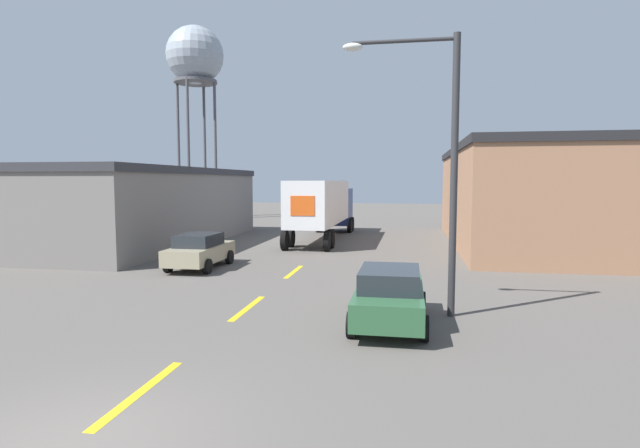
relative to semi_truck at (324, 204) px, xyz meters
The scene contains 9 objects.
ground_plane 25.90m from the semi_truck, 88.32° to the right, with size 160.00×160.00×0.00m, color #56514C.
road_centerline 18.08m from the semi_truck, 87.58° to the right, with size 0.20×15.11×0.01m.
warehouse_left 12.51m from the semi_truck, 161.94° to the right, with size 10.91×18.73×4.58m.
warehouse_right 14.61m from the semi_truck, ahead, with size 13.23×18.82×5.78m.
semi_truck is the anchor object (origin of this frame).
parked_car_left_far 12.29m from the semi_truck, 106.56° to the right, with size 1.94×4.11×1.51m.
parked_car_right_near 19.63m from the semi_truck, 75.24° to the right, with size 1.94×4.11×1.51m.
water_tower 26.40m from the semi_truck, 134.51° to the left, with size 5.68×5.68×19.18m.
street_lamp 18.97m from the semi_truck, 70.63° to the right, with size 3.20×0.32×7.75m.
Camera 1 is at (4.69, -6.14, 3.77)m, focal length 28.00 mm.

